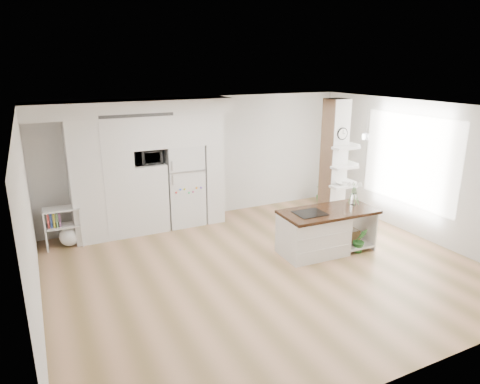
% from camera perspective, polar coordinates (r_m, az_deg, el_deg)
% --- Properties ---
extents(floor, '(7.00, 6.00, 0.01)m').
position_cam_1_polar(floor, '(7.47, 3.38, -10.08)').
color(floor, tan).
rests_on(floor, ground).
extents(room, '(7.04, 6.04, 2.72)m').
position_cam_1_polar(room, '(6.84, 3.65, 3.93)').
color(room, white).
rests_on(room, ground).
extents(cabinet_wall, '(4.00, 0.71, 2.70)m').
position_cam_1_polar(cabinet_wall, '(8.86, -13.37, 4.13)').
color(cabinet_wall, white).
rests_on(cabinet_wall, floor).
extents(refrigerator, '(0.78, 0.69, 1.75)m').
position_cam_1_polar(refrigerator, '(9.26, -7.57, 0.96)').
color(refrigerator, white).
rests_on(refrigerator, floor).
extents(column, '(0.69, 0.90, 2.70)m').
position_cam_1_polar(column, '(9.19, 13.04, 3.61)').
color(column, silver).
rests_on(column, floor).
extents(window, '(0.00, 2.40, 2.40)m').
position_cam_1_polar(window, '(9.32, 21.62, 3.98)').
color(window, white).
rests_on(window, room).
extents(pendant_light, '(0.12, 0.12, 0.10)m').
position_cam_1_polar(pendant_light, '(7.88, 14.02, 7.12)').
color(pendant_light, white).
rests_on(pendant_light, room).
extents(kitchen_island, '(1.81, 0.91, 1.37)m').
position_cam_1_polar(kitchen_island, '(7.99, 10.42, -5.17)').
color(kitchen_island, white).
rests_on(kitchen_island, floor).
extents(bookshelf, '(0.67, 0.40, 0.78)m').
position_cam_1_polar(bookshelf, '(8.83, -22.26, -4.67)').
color(bookshelf, white).
rests_on(bookshelf, floor).
extents(floor_plant_a, '(0.32, 0.28, 0.48)m').
position_cam_1_polar(floor_plant_a, '(8.26, 15.71, -6.20)').
color(floor_plant_a, '#327B31').
rests_on(floor_plant_a, floor).
extents(floor_plant_b, '(0.34, 0.34, 0.53)m').
position_cam_1_polar(floor_plant_b, '(10.84, 10.87, -0.24)').
color(floor_plant_b, '#327B31').
rests_on(floor_plant_b, floor).
extents(microwave, '(0.54, 0.37, 0.30)m').
position_cam_1_polar(microwave, '(8.84, -12.24, 4.61)').
color(microwave, '#2D2D2D').
rests_on(microwave, cabinet_wall).
extents(shelf_plant, '(0.27, 0.23, 0.30)m').
position_cam_1_polar(shelf_plant, '(9.44, 13.66, 4.99)').
color(shelf_plant, '#327B31').
rests_on(shelf_plant, column).
extents(decor_bowl, '(0.22, 0.22, 0.05)m').
position_cam_1_polar(decor_bowl, '(9.05, 13.42, 1.10)').
color(decor_bowl, white).
rests_on(decor_bowl, column).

